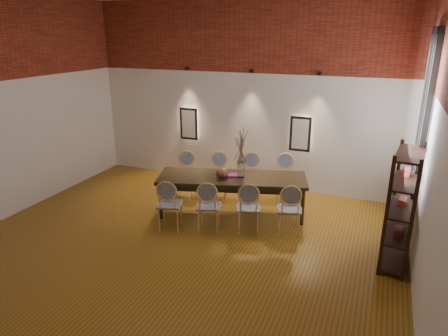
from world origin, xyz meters
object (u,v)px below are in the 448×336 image
at_px(chair_far_c, 251,178).
at_px(book, 231,175).
at_px(chair_far_b, 218,177).
at_px(chair_far_d, 285,179).
at_px(chair_near_c, 249,207).
at_px(bowl, 222,173).
at_px(chair_near_a, 170,204).
at_px(shelving_rack, 402,208).
at_px(chair_near_b, 209,206).
at_px(chair_far_a, 185,176).
at_px(dining_table, 232,195).
at_px(vase, 241,169).
at_px(chair_near_d, 289,209).

xyz_separation_m(chair_far_c, book, (-0.15, -0.76, 0.30)).
bearing_deg(chair_far_b, chair_far_d, -180.00).
distance_m(chair_near_c, chair_far_b, 1.60).
bearing_deg(bowl, book, 45.08).
height_order(chair_near_a, chair_far_d, same).
relative_size(chair_far_c, shelving_rack, 0.52).
height_order(chair_near_b, chair_far_a, same).
relative_size(chair_near_c, chair_far_a, 1.00).
height_order(chair_near_a, bowl, chair_near_a).
relative_size(chair_far_a, bowl, 3.92).
relative_size(dining_table, chair_far_a, 2.94).
bearing_deg(shelving_rack, bowl, 175.84).
bearing_deg(chair_near_a, chair_far_c, 46.36).
xyz_separation_m(chair_near_a, chair_far_c, (0.91, 1.78, 0.00)).
distance_m(chair_near_b, chair_near_c, 0.69).
bearing_deg(chair_far_b, bowl, 101.96).
height_order(chair_far_d, vase, vase).
xyz_separation_m(dining_table, chair_far_d, (0.79, 0.99, 0.09)).
bearing_deg(shelving_rack, chair_far_d, 148.41).
height_order(chair_near_a, chair_near_c, same).
bearing_deg(chair_far_c, dining_table, 64.51).
xyz_separation_m(chair_far_d, book, (-0.81, -0.96, 0.30)).
bearing_deg(bowl, chair_near_b, -87.07).
relative_size(chair_near_c, chair_far_b, 1.00).
height_order(chair_near_d, chair_far_a, same).
xyz_separation_m(chair_far_a, vase, (1.36, -0.35, 0.43)).
bearing_deg(chair_near_a, chair_far_d, 34.96).
height_order(chair_far_b, vase, vase).
xyz_separation_m(chair_near_a, chair_near_c, (1.32, 0.39, 0.00)).
bearing_deg(chair_far_a, chair_near_c, 133.64).
distance_m(chair_far_b, chair_far_d, 1.38).
relative_size(chair_near_d, bowl, 3.92).
xyz_separation_m(dining_table, chair_near_d, (1.20, -0.40, 0.09)).
height_order(dining_table, chair_near_d, chair_near_d).
height_order(chair_near_a, chair_near_b, same).
height_order(chair_near_b, chair_far_b, same).
relative_size(chair_near_c, bowl, 3.92).
height_order(chair_near_a, chair_far_b, same).
bearing_deg(book, chair_far_b, 131.96).
relative_size(chair_near_d, chair_far_b, 1.00).
bearing_deg(chair_far_d, chair_far_b, 0.00).
bearing_deg(bowl, dining_table, 32.03).
distance_m(chair_near_d, shelving_rack, 1.79).
bearing_deg(chair_near_c, chair_far_a, 133.64).
bearing_deg(bowl, chair_far_b, 118.56).
height_order(dining_table, chair_near_c, chair_near_c).
height_order(chair_near_b, chair_far_d, same).
bearing_deg(chair_far_c, chair_near_c, 90.00).
bearing_deg(chair_near_b, chair_far_b, 90.00).
relative_size(chair_near_c, book, 3.62).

